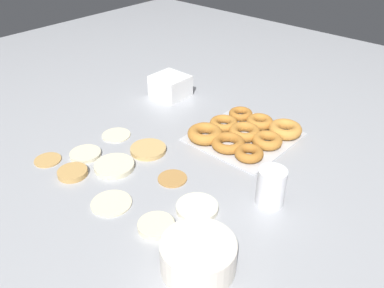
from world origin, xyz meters
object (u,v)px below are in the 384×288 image
at_px(batter_bowl, 198,256).
at_px(container_stack, 170,86).
at_px(pancake_7, 114,166).
at_px(pancake_8, 156,226).
at_px(pancake_6, 172,178).
at_px(donut_tray, 244,133).
at_px(pancake_0, 48,159).
at_px(paper_cup, 271,187).
at_px(pancake_9, 73,173).
at_px(pancake_4, 116,135).
at_px(pancake_3, 197,208).
at_px(pancake_5, 148,149).
at_px(pancake_1, 111,203).
at_px(pancake_2, 85,154).

height_order(batter_bowl, container_stack, container_stack).
relative_size(pancake_7, pancake_8, 1.30).
height_order(pancake_6, donut_tray, donut_tray).
distance_m(pancake_8, batter_bowl, 0.16).
bearing_deg(pancake_7, pancake_0, 31.08).
relative_size(pancake_8, paper_cup, 0.87).
distance_m(batter_bowl, paper_cup, 0.29).
bearing_deg(donut_tray, batter_bowl, 115.49).
height_order(pancake_7, container_stack, container_stack).
xyz_separation_m(pancake_0, pancake_9, (-0.12, -0.01, 0.00)).
distance_m(pancake_0, pancake_7, 0.21).
relative_size(pancake_4, donut_tray, 0.30).
height_order(pancake_6, paper_cup, paper_cup).
bearing_deg(pancake_3, pancake_7, 4.65).
height_order(pancake_9, paper_cup, paper_cup).
height_order(pancake_3, pancake_5, same).
height_order(pancake_1, pancake_8, pancake_8).
xyz_separation_m(pancake_9, paper_cup, (-0.49, -0.27, 0.04)).
bearing_deg(pancake_1, paper_cup, -137.47).
bearing_deg(pancake_7, pancake_5, -93.72).
xyz_separation_m(pancake_2, pancake_9, (-0.06, 0.08, 0.00)).
relative_size(pancake_2, pancake_8, 1.05).
height_order(pancake_3, pancake_8, same).
bearing_deg(pancake_0, pancake_3, -164.50).
bearing_deg(paper_cup, pancake_7, 22.11).
height_order(pancake_7, batter_bowl, batter_bowl).
height_order(pancake_1, paper_cup, paper_cup).
bearing_deg(pancake_2, pancake_4, -81.29).
relative_size(pancake_1, container_stack, 0.82).
height_order(pancake_5, container_stack, container_stack).
relative_size(donut_tray, paper_cup, 3.01).
height_order(pancake_2, pancake_9, pancake_9).
height_order(pancake_7, donut_tray, donut_tray).
relative_size(pancake_9, paper_cup, 0.82).
bearing_deg(batter_bowl, paper_cup, -89.57).
xyz_separation_m(pancake_1, pancake_2, (0.24, -0.09, 0.00)).
bearing_deg(container_stack, pancake_5, 124.39).
bearing_deg(pancake_1, pancake_9, -2.09).
bearing_deg(pancake_2, pancake_3, -174.45).
bearing_deg(donut_tray, container_stack, -9.93).
distance_m(pancake_1, donut_tray, 0.51).
xyz_separation_m(pancake_1, paper_cup, (-0.31, -0.28, 0.05)).
height_order(pancake_1, pancake_3, pancake_3).
bearing_deg(donut_tray, pancake_6, 86.38).
xyz_separation_m(pancake_4, pancake_9, (-0.08, 0.22, 0.00)).
distance_m(pancake_1, batter_bowl, 0.31).
distance_m(pancake_6, pancake_9, 0.29).
relative_size(pancake_8, pancake_9, 1.06).
xyz_separation_m(pancake_8, pancake_9, (0.34, 0.01, 0.00)).
height_order(pancake_8, donut_tray, donut_tray).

